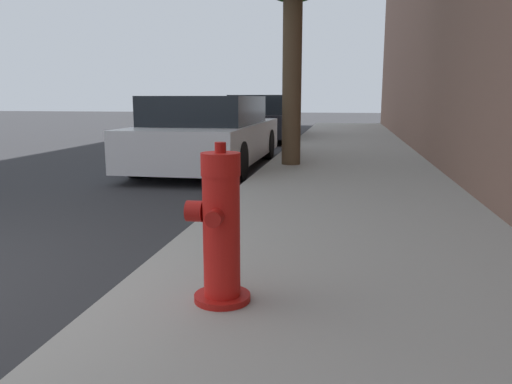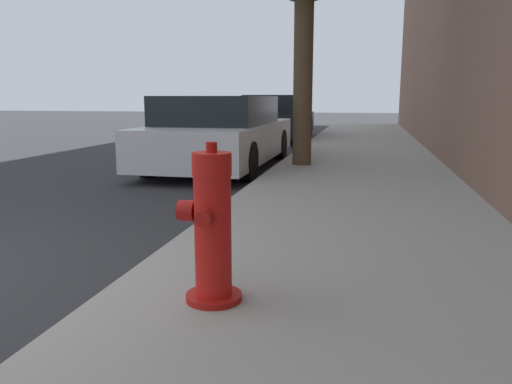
% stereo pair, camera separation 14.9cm
% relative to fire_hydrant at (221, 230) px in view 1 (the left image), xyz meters
% --- Properties ---
extents(sidewalk_slab, '(2.74, 40.00, 0.15)m').
position_rel_fire_hydrant_xyz_m(sidewalk_slab, '(0.70, -0.20, -0.47)').
color(sidewalk_slab, '#99968E').
rests_on(sidewalk_slab, ground_plane).
extents(fire_hydrant, '(0.34, 0.35, 0.87)m').
position_rel_fire_hydrant_xyz_m(fire_hydrant, '(0.00, 0.00, 0.00)').
color(fire_hydrant, '#A91511').
rests_on(fire_hydrant, sidewalk_slab).
extents(parked_car_near, '(1.84, 4.55, 1.27)m').
position_rel_fire_hydrant_xyz_m(parked_car_near, '(-1.76, 6.16, 0.07)').
color(parked_car_near, silver).
rests_on(parked_car_near, ground_plane).
extents(parked_car_mid, '(1.71, 4.33, 1.31)m').
position_rel_fire_hydrant_xyz_m(parked_car_mid, '(-1.81, 12.17, 0.09)').
color(parked_car_mid, black).
rests_on(parked_car_mid, ground_plane).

